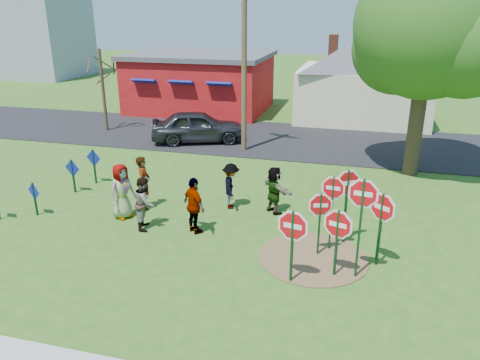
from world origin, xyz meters
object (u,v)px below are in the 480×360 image
object	(u,v)px
person_b	(144,182)
person_a	(122,191)
stop_sign_d	(347,189)
stop_sign_a	(293,231)
stop_sign_b	(333,195)
suv	(198,126)
utility_pole	(244,63)
stop_sign_c	(362,206)
leafy_tree	(432,33)

from	to	relation	value
person_b	person_a	bearing A→B (deg)	142.85
stop_sign_d	stop_sign_a	bearing A→B (deg)	-148.11
stop_sign_b	suv	world-z (taller)	stop_sign_b
stop_sign_d	utility_pole	xyz separation A→B (m)	(-5.41, 8.84, 2.53)
stop_sign_c	person_a	distance (m)	8.22
leafy_tree	stop_sign_a	bearing A→B (deg)	-111.55
suv	stop_sign_b	bearing A→B (deg)	-164.00
suv	person_b	bearing A→B (deg)	165.46
suv	stop_sign_c	bearing A→B (deg)	-164.75
stop_sign_a	suv	bearing A→B (deg)	130.67
stop_sign_d	person_a	size ratio (longest dim) A/B	1.31
person_a	stop_sign_b	bearing A→B (deg)	-68.24
stop_sign_c	person_b	size ratio (longest dim) A/B	1.53
stop_sign_b	person_a	bearing A→B (deg)	-175.86
person_b	utility_pole	size ratio (longest dim) A/B	0.24
leafy_tree	stop_sign_d	bearing A→B (deg)	-110.00
stop_sign_a	person_b	bearing A→B (deg)	160.37
stop_sign_c	utility_pole	bearing A→B (deg)	126.70
stop_sign_d	person_b	bearing A→B (deg)	140.02
person_a	suv	distance (m)	9.72
stop_sign_d	suv	bearing A→B (deg)	97.75
person_a	leafy_tree	world-z (taller)	leafy_tree
stop_sign_a	stop_sign_c	bearing A→B (deg)	32.87
stop_sign_a	stop_sign_b	size ratio (longest dim) A/B	0.90
stop_sign_d	utility_pole	world-z (taller)	utility_pole
utility_pole	stop_sign_c	bearing A→B (deg)	-61.46
stop_sign_b	stop_sign_d	size ratio (longest dim) A/B	0.97
person_b	suv	xyz separation A→B (m)	(-1.03, 8.74, -0.10)
stop_sign_c	suv	size ratio (longest dim) A/B	0.60
stop_sign_b	person_b	xyz separation A→B (m)	(-6.74, 1.47, -0.81)
person_a	leafy_tree	xyz separation A→B (m)	(10.13, 7.27, 4.94)
stop_sign_a	stop_sign_d	xyz separation A→B (m)	(1.24, 2.56, 0.33)
stop_sign_a	utility_pole	distance (m)	12.47
person_b	utility_pole	distance (m)	8.74
stop_sign_b	suv	size ratio (longest dim) A/B	0.50
stop_sign_a	stop_sign_c	size ratio (longest dim) A/B	0.74
person_b	utility_pole	bearing A→B (deg)	-28.75
person_a	utility_pole	size ratio (longest dim) A/B	0.24
stop_sign_d	utility_pole	distance (m)	10.67
suv	utility_pole	xyz separation A→B (m)	(2.75, -0.86, 3.46)
stop_sign_c	stop_sign_d	size ratio (longest dim) A/B	1.17
stop_sign_b	utility_pole	size ratio (longest dim) A/B	0.30
stop_sign_c	leafy_tree	xyz separation A→B (m)	(2.21, 9.17, 3.80)
stop_sign_d	person_b	size ratio (longest dim) A/B	1.30
utility_pole	person_b	bearing A→B (deg)	-102.30
stop_sign_d	suv	distance (m)	12.71
suv	person_a	bearing A→B (deg)	162.67
utility_pole	leafy_tree	distance (m)	8.35
stop_sign_a	stop_sign_b	distance (m)	2.24
stop_sign_d	stop_sign_b	bearing A→B (deg)	-159.25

